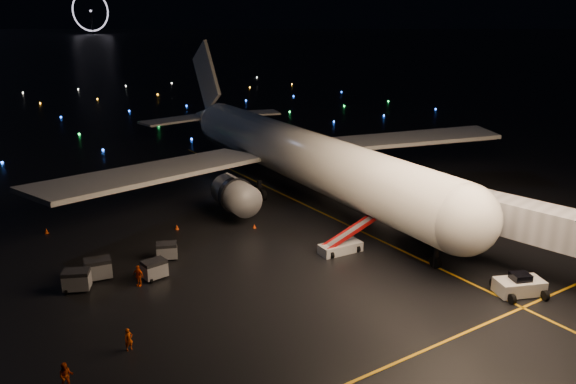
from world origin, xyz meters
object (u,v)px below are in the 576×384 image
airliner (284,121)px  crew_a (129,339)px  crew_c (138,276)px  baggage_cart_1 (154,269)px  baggage_cart_2 (98,269)px  baggage_cart_0 (167,251)px  pushback_tug (520,284)px  belt_loader (341,238)px  baggage_cart_3 (77,281)px  crew_b (66,376)px

airliner → crew_a: 39.39m
airliner → crew_c: size_ratio=34.29×
airliner → baggage_cart_1: 29.55m
crew_c → baggage_cart_2: 4.00m
crew_a → baggage_cart_0: bearing=51.5°
airliner → baggage_cart_2: airliner is taller
pushback_tug → baggage_cart_0: 31.01m
crew_a → baggage_cart_1: baggage_cart_1 is taller
belt_loader → baggage_cart_0: (-14.57, 7.63, -0.70)m
airliner → baggage_cart_3: 34.06m
pushback_tug → crew_c: (-25.60, 18.44, 0.02)m
airliner → crew_b: size_ratio=35.60×
pushback_tug → crew_c: size_ratio=2.06×
baggage_cart_1 → baggage_cart_3: 6.32m
pushback_tug → baggage_cart_0: bearing=156.0°
airliner → baggage_cart_3: airliner is taller
crew_a → crew_b: size_ratio=0.91×
pushback_tug → crew_a: size_ratio=2.35×
crew_a → crew_c: size_ratio=0.88×
belt_loader → crew_b: 27.83m
crew_a → crew_c: bearing=60.1°
airliner → baggage_cart_0: bearing=-146.1°
baggage_cart_1 → baggage_cart_2: baggage_cart_2 is taller
crew_a → baggage_cart_1: size_ratio=0.82×
crew_b → baggage_cart_0: bearing=65.0°
crew_c → baggage_cart_1: (1.62, 0.58, -0.09)m
baggage_cart_2 → airliner: bearing=35.3°
baggage_cart_1 → baggage_cart_3: size_ratio=0.94×
airliner → crew_b: airliner is taller
pushback_tug → crew_c: crew_c is taller
crew_b → baggage_cart_0: crew_b is taller
airliner → crew_c: 31.14m
baggage_cart_0 → baggage_cart_1: (-2.42, -3.28, 0.04)m
baggage_cart_3 → airliner: bearing=50.8°
baggage_cart_2 → baggage_cart_3: size_ratio=1.04×
airliner → crew_b: (-33.39, -27.53, -8.15)m
baggage_cart_3 → belt_loader: bearing=10.9°
airliner → pushback_tug: bearing=-86.3°
pushback_tug → crew_c: 31.55m
baggage_cart_1 → airliner: bearing=26.5°
crew_b → baggage_cart_1: crew_b is taller
baggage_cart_1 → baggage_cart_2: bearing=140.7°
crew_c → baggage_cart_3: size_ratio=0.88×
baggage_cart_1 → baggage_cart_2: 4.83m
crew_a → crew_b: bearing=-163.1°
baggage_cart_0 → baggage_cart_2: 6.57m
airliner → baggage_cart_0: 25.93m
baggage_cart_1 → crew_a: bearing=-126.7°
baggage_cart_1 → baggage_cart_3: baggage_cart_3 is taller
airliner → pushback_tug: 35.85m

